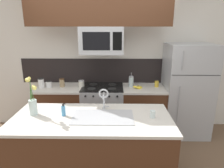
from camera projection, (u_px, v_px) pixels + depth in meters
ground_plane at (100, 161)px, 3.09m from camera, size 10.00×10.00×0.00m
rear_partition at (118, 63)px, 3.94m from camera, size 5.20×0.10×2.60m
splash_band at (103, 71)px, 3.94m from camera, size 3.22×0.01×0.48m
back_counter_left at (61, 110)px, 3.83m from camera, size 0.87×0.65×0.91m
back_counter_right at (143, 110)px, 3.81m from camera, size 0.80×0.65×0.91m
stove_range at (103, 110)px, 3.82m from camera, size 0.76×0.64×0.93m
microwave at (102, 40)px, 3.43m from camera, size 0.74×0.40×0.46m
upper_cabinet_band at (99, 7)px, 3.25m from camera, size 2.37×0.34×0.60m
refrigerator at (186, 90)px, 3.70m from camera, size 0.82×0.74×1.71m
storage_jar_tall at (41, 83)px, 3.66m from camera, size 0.10×0.10×0.18m
storage_jar_medium at (49, 84)px, 3.69m from camera, size 0.10×0.10×0.12m
storage_jar_short at (62, 83)px, 3.71m from camera, size 0.09×0.09×0.16m
storage_jar_squat at (81, 84)px, 3.70m from camera, size 0.11×0.11×0.13m
banana_bunch at (138, 87)px, 3.62m from camera, size 0.19×0.16×0.08m
french_press at (131, 81)px, 3.71m from camera, size 0.09×0.09×0.27m
coffee_tin at (157, 84)px, 3.71m from camera, size 0.08×0.08×0.11m
island_counter at (93, 148)px, 2.62m from camera, size 2.00×0.90×0.91m
kitchen_sink at (103, 122)px, 2.51m from camera, size 0.76×0.44×0.16m
sink_faucet at (104, 96)px, 2.65m from camera, size 0.14×0.14×0.31m
dish_soap_bottle at (63, 111)px, 2.52m from camera, size 0.06×0.05×0.16m
spare_glass at (153, 114)px, 2.47m from camera, size 0.07×0.07×0.09m
flower_vase at (33, 104)px, 2.52m from camera, size 0.13×0.13×0.49m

